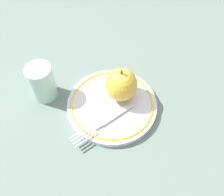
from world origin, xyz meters
name	(u,v)px	position (x,y,z in m)	size (l,w,h in m)	color
ground_plane	(105,107)	(0.00, 0.00, 0.00)	(2.00, 2.00, 0.00)	slate
plate	(112,105)	(-0.01, -0.01, 0.01)	(0.22, 0.22, 0.02)	silver
apple_red_whole	(121,85)	(-0.01, -0.04, 0.06)	(0.08, 0.08, 0.09)	gold
fork	(105,122)	(-0.04, 0.04, 0.02)	(0.06, 0.17, 0.00)	silver
drinking_glass	(42,82)	(0.14, 0.07, 0.05)	(0.06, 0.06, 0.10)	silver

